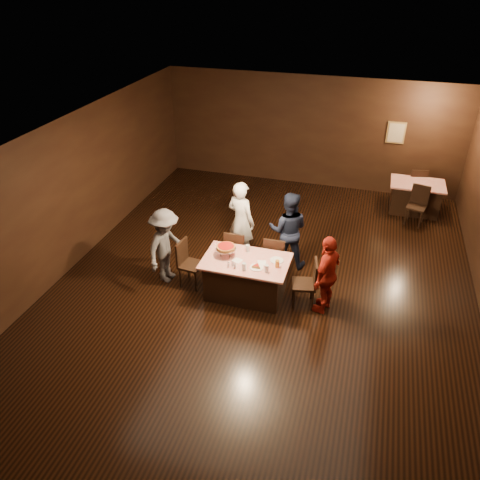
# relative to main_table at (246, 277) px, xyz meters

# --- Properties ---
(room) EXTENTS (10.00, 10.04, 3.02)m
(room) POSITION_rel_main_table_xyz_m (0.27, 0.47, 1.75)
(room) COLOR black
(room) RESTS_ON ground
(main_table) EXTENTS (1.60, 1.00, 0.77)m
(main_table) POSITION_rel_main_table_xyz_m (0.00, 0.00, 0.00)
(main_table) COLOR #AF160B
(main_table) RESTS_ON ground
(back_table) EXTENTS (1.30, 0.90, 0.77)m
(back_table) POSITION_rel_main_table_xyz_m (3.16, 4.52, 0.00)
(back_table) COLOR #AC180B
(back_table) RESTS_ON ground
(chair_far_left) EXTENTS (0.43, 0.43, 0.95)m
(chair_far_left) POSITION_rel_main_table_xyz_m (-0.40, 0.75, 0.09)
(chair_far_left) COLOR black
(chair_far_left) RESTS_ON ground
(chair_far_right) EXTENTS (0.42, 0.42, 0.95)m
(chair_far_right) POSITION_rel_main_table_xyz_m (0.40, 0.75, 0.09)
(chair_far_right) COLOR black
(chair_far_right) RESTS_ON ground
(chair_end_left) EXTENTS (0.47, 0.47, 0.95)m
(chair_end_left) POSITION_rel_main_table_xyz_m (-1.10, 0.00, 0.09)
(chair_end_left) COLOR black
(chair_end_left) RESTS_ON ground
(chair_end_right) EXTENTS (0.50, 0.50, 0.95)m
(chair_end_right) POSITION_rel_main_table_xyz_m (1.10, 0.00, 0.09)
(chair_end_right) COLOR black
(chair_end_right) RESTS_ON ground
(chair_back_near) EXTENTS (0.51, 0.51, 0.95)m
(chair_back_near) POSITION_rel_main_table_xyz_m (3.16, 3.82, 0.09)
(chair_back_near) COLOR black
(chair_back_near) RESTS_ON ground
(chair_back_far) EXTENTS (0.49, 0.49, 0.95)m
(chair_back_far) POSITION_rel_main_table_xyz_m (3.16, 5.12, 0.09)
(chair_back_far) COLOR black
(chair_back_far) RESTS_ON ground
(diner_white_jacket) EXTENTS (0.75, 0.63, 1.77)m
(diner_white_jacket) POSITION_rel_main_table_xyz_m (-0.45, 1.21, 0.50)
(diner_white_jacket) COLOR white
(diner_white_jacket) RESTS_ON ground
(diner_navy_hoodie) EXTENTS (0.86, 0.70, 1.65)m
(diner_navy_hoodie) POSITION_rel_main_table_xyz_m (0.54, 1.23, 0.44)
(diner_navy_hoodie) COLOR #161D33
(diner_navy_hoodie) RESTS_ON ground
(diner_grey_knit) EXTENTS (0.74, 1.09, 1.55)m
(diner_grey_knit) POSITION_rel_main_table_xyz_m (-1.62, 0.04, 0.39)
(diner_grey_knit) COLOR #515055
(diner_grey_knit) RESTS_ON ground
(diner_red_shirt) EXTENTS (0.63, 0.97, 1.53)m
(diner_red_shirt) POSITION_rel_main_table_xyz_m (1.49, -0.02, 0.38)
(diner_red_shirt) COLOR #A41E12
(diner_red_shirt) RESTS_ON ground
(pizza_stand) EXTENTS (0.38, 0.38, 0.22)m
(pizza_stand) POSITION_rel_main_table_xyz_m (-0.40, 0.05, 0.57)
(pizza_stand) COLOR black
(pizza_stand) RESTS_ON main_table
(plate_with_slice) EXTENTS (0.25, 0.25, 0.06)m
(plate_with_slice) POSITION_rel_main_table_xyz_m (0.25, -0.18, 0.41)
(plate_with_slice) COLOR white
(plate_with_slice) RESTS_ON main_table
(plate_empty) EXTENTS (0.25, 0.25, 0.01)m
(plate_empty) POSITION_rel_main_table_xyz_m (0.55, 0.15, 0.39)
(plate_empty) COLOR white
(plate_empty) RESTS_ON main_table
(glass_front_left) EXTENTS (0.08, 0.08, 0.14)m
(glass_front_left) POSITION_rel_main_table_xyz_m (0.05, -0.30, 0.46)
(glass_front_left) COLOR silver
(glass_front_left) RESTS_ON main_table
(glass_front_right) EXTENTS (0.08, 0.08, 0.14)m
(glass_front_right) POSITION_rel_main_table_xyz_m (0.45, -0.25, 0.46)
(glass_front_right) COLOR silver
(glass_front_right) RESTS_ON main_table
(glass_amber) EXTENTS (0.08, 0.08, 0.14)m
(glass_amber) POSITION_rel_main_table_xyz_m (0.60, -0.05, 0.46)
(glass_amber) COLOR #BF7F26
(glass_amber) RESTS_ON main_table
(glass_back) EXTENTS (0.08, 0.08, 0.14)m
(glass_back) POSITION_rel_main_table_xyz_m (-0.05, 0.30, 0.46)
(glass_back) COLOR silver
(glass_back) RESTS_ON main_table
(condiments) EXTENTS (0.17, 0.10, 0.09)m
(condiments) POSITION_rel_main_table_xyz_m (-0.18, -0.28, 0.43)
(condiments) COLOR silver
(condiments) RESTS_ON main_table
(napkin_center) EXTENTS (0.19, 0.19, 0.01)m
(napkin_center) POSITION_rel_main_table_xyz_m (0.30, 0.00, 0.39)
(napkin_center) COLOR white
(napkin_center) RESTS_ON main_table
(napkin_left) EXTENTS (0.21, 0.21, 0.01)m
(napkin_left) POSITION_rel_main_table_xyz_m (-0.15, -0.05, 0.39)
(napkin_left) COLOR white
(napkin_left) RESTS_ON main_table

